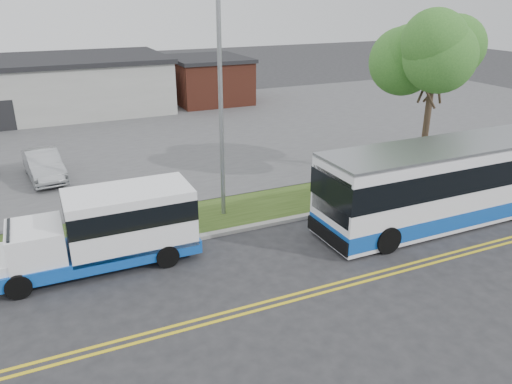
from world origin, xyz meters
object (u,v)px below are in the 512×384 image
transit_bus (452,182)px  parked_car_a (44,165)px  tree_east (435,55)px  streetlight_near (221,95)px  shuttle_bus (111,226)px  pedestrian (115,220)px

transit_bus → parked_car_a: (-15.28, 12.13, -0.86)m
parked_car_a → transit_bus: bearing=-45.0°
tree_east → transit_bus: bearing=-118.9°
streetlight_near → transit_bus: streetlight_near is taller
streetlight_near → parked_car_a: size_ratio=2.14×
streetlight_near → transit_bus: size_ratio=0.79×
shuttle_bus → transit_bus: transit_bus is taller
shuttle_bus → parked_car_a: shuttle_bus is taller
tree_east → transit_bus: tree_east is taller
streetlight_near → tree_east: bearing=1.4°
tree_east → shuttle_bus: (-16.00, -2.40, -4.78)m
tree_east → parked_car_a: (-17.76, 7.64, -5.37)m
tree_east → pedestrian: bearing=-176.0°
tree_east → shuttle_bus: bearing=-171.5°
parked_car_a → tree_east: bearing=-29.8°
pedestrian → shuttle_bus: bearing=66.2°
shuttle_bus → pedestrian: bearing=76.2°
transit_bus → pedestrian: transit_bus is taller
shuttle_bus → parked_car_a: bearing=100.2°
streetlight_near → pedestrian: streetlight_near is taller
transit_bus → parked_car_a: bearing=141.3°
pedestrian → parked_car_a: pedestrian is taller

